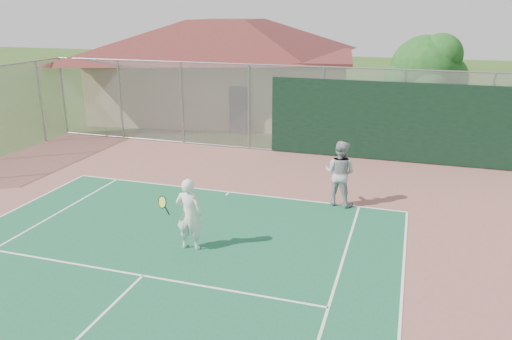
# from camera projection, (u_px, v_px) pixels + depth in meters

# --- Properties ---
(back_fence) EXTENTS (20.08, 0.11, 3.53)m
(back_fence) POSITION_uv_depth(u_px,v_px,m) (324.00, 114.00, 19.48)
(back_fence) COLOR gray
(back_fence) RESTS_ON ground
(clubhouse) EXTENTS (15.00, 11.01, 6.01)m
(clubhouse) POSITION_uv_depth(u_px,v_px,m) (228.00, 58.00, 26.91)
(clubhouse) COLOR tan
(clubhouse) RESTS_ON ground
(bleachers) EXTENTS (2.74, 1.72, 1.00)m
(bleachers) POSITION_uv_depth(u_px,v_px,m) (151.00, 111.00, 25.77)
(bleachers) COLOR #A83026
(bleachers) RESTS_ON ground
(tree) EXTENTS (3.37, 3.19, 4.70)m
(tree) POSITION_uv_depth(u_px,v_px,m) (427.00, 73.00, 20.55)
(tree) COLOR #382714
(tree) RESTS_ON ground
(player_white_front) EXTENTS (1.07, 0.69, 1.81)m
(player_white_front) POSITION_uv_depth(u_px,v_px,m) (189.00, 215.00, 11.98)
(player_white_front) COLOR white
(player_white_front) RESTS_ON ground
(player_grey_back) EXTENTS (1.10, 0.94, 1.96)m
(player_grey_back) POSITION_uv_depth(u_px,v_px,m) (340.00, 174.00, 14.71)
(player_grey_back) COLOR #9FA1A3
(player_grey_back) RESTS_ON ground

